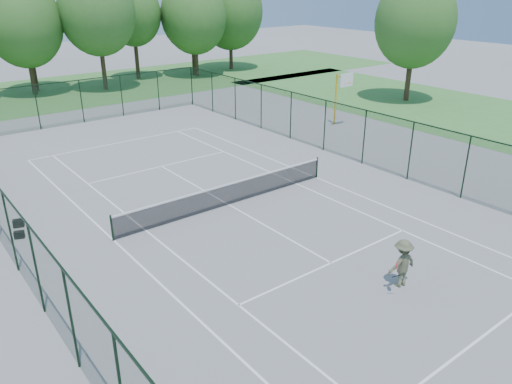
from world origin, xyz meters
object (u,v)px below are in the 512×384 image
Objects in this scene: tennis_net at (229,193)px; tennis_player at (402,263)px; basketball_goal at (342,88)px; sports_bag_a at (19,235)px.

tennis_player is at bearing -84.90° from tennis_net.
tennis_net is 15.34m from basketball_goal.
sports_bag_a is at bearing -170.22° from basketball_goal.
sports_bag_a is 14.49m from tennis_player.
basketball_goal is at bearing 31.97° from sports_bag_a.
tennis_net is 8.69m from sports_bag_a.
basketball_goal is 1.81× the size of tennis_player.
tennis_net reaches higher than sports_bag_a.
basketball_goal is 22.63m from sports_bag_a.
sports_bag_a is (-22.18, -3.82, -2.42)m from basketball_goal.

